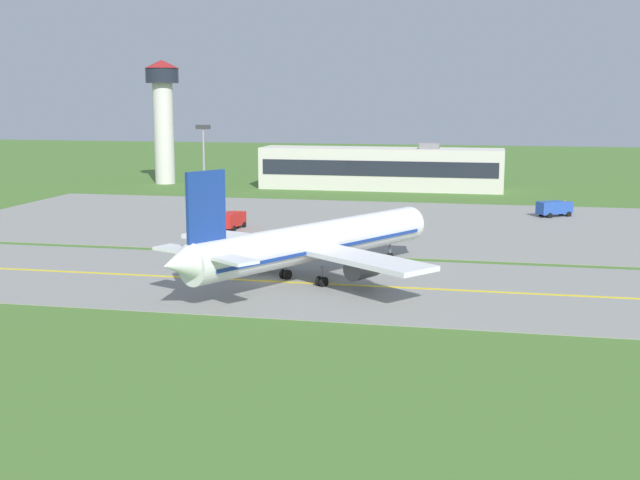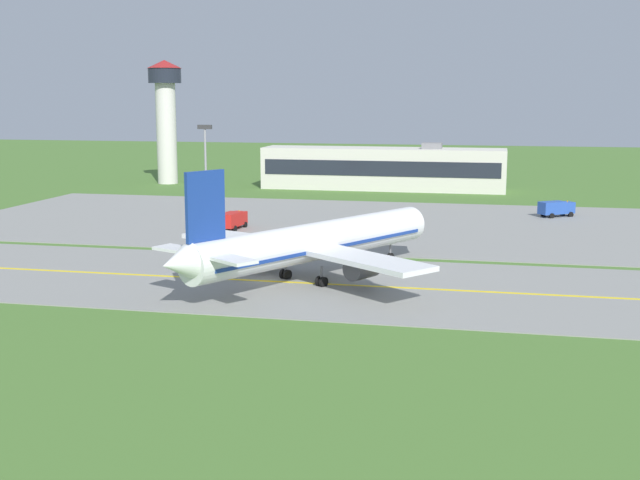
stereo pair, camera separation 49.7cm
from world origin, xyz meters
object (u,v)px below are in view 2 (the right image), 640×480
Objects in this scene: airplane_lead at (313,243)px; control_tower at (166,110)px; service_truck_baggage at (233,219)px; service_truck_fuel at (556,208)px; apron_light_mast at (205,158)px.

airplane_lead is 1.33× the size of control_tower.
service_truck_fuel is at bearing 25.98° from service_truck_baggage.
service_truck_baggage is 1.02× the size of service_truck_fuel.
service_truck_baggage is at bearing -57.56° from apron_light_mast.
control_tower is (-53.38, 89.07, 12.19)m from airplane_lead.
airplane_lead reaches higher than service_truck_fuel.
airplane_lead is 35.92m from service_truck_baggage.
apron_light_mast is (24.95, -43.55, -7.00)m from control_tower.
control_tower reaches higher than apron_light_mast.
control_tower is 50.68m from apron_light_mast.
service_truck_baggage is 69.61m from control_tower.
airplane_lead is at bearing -58.23° from service_truck_baggage.
airplane_lead is 5.82× the size of service_truck_baggage.
service_truck_fuel is (47.16, 22.98, 0.00)m from service_truck_baggage.
service_truck_baggage is at bearing -59.50° from control_tower.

